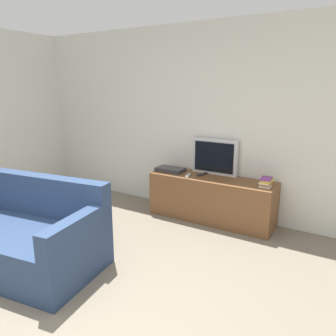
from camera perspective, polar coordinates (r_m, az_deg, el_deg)
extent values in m
cube|color=silver|center=(4.55, 7.82, 7.99)|extent=(9.00, 0.06, 2.60)
cube|color=brown|center=(4.47, 7.51, -5.34)|extent=(1.68, 0.47, 0.60)
cube|color=silver|center=(4.51, 8.19, 1.98)|extent=(0.64, 0.08, 0.48)
cube|color=black|center=(4.47, 7.96, 1.88)|extent=(0.56, 0.01, 0.40)
cube|color=navy|center=(3.87, -27.09, -11.41)|extent=(2.26, 1.20, 0.43)
cube|color=navy|center=(3.94, -23.73, -3.84)|extent=(2.15, 0.47, 0.44)
cube|color=navy|center=(3.17, -15.15, -13.64)|extent=(0.27, 0.91, 0.67)
cube|color=silver|center=(4.12, 16.62, -2.94)|extent=(0.14, 0.17, 0.03)
cube|color=#995623|center=(4.10, 16.73, -2.69)|extent=(0.12, 0.17, 0.02)
cube|color=silver|center=(4.10, 16.59, -2.47)|extent=(0.12, 0.16, 0.02)
cube|color=gold|center=(4.10, 16.88, -2.12)|extent=(0.12, 0.20, 0.03)
cube|color=#7A3884|center=(4.08, 16.72, -1.78)|extent=(0.13, 0.19, 0.02)
cube|color=#2D2D2D|center=(4.47, 5.93, -1.10)|extent=(0.09, 0.19, 0.02)
cube|color=#B7B7B7|center=(4.40, 3.53, -1.31)|extent=(0.08, 0.18, 0.02)
cube|color=#333338|center=(4.65, 0.42, -0.25)|extent=(0.40, 0.24, 0.05)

